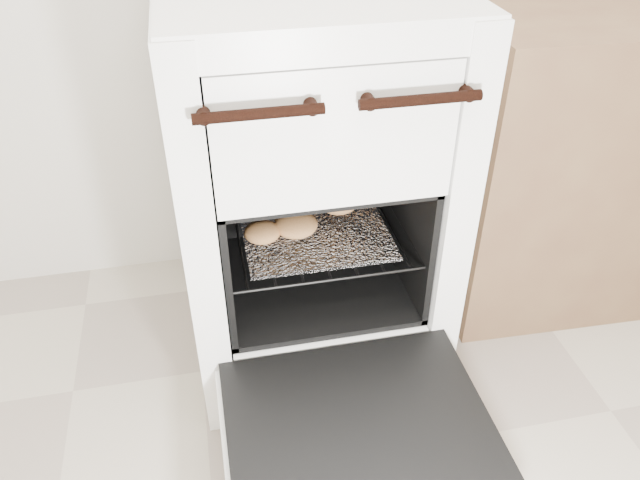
{
  "coord_description": "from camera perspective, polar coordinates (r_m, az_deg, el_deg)",
  "views": [
    {
      "loc": [
        -0.26,
        -0.16,
        1.26
      ],
      "look_at": [
        -0.02,
        1.01,
        0.41
      ],
      "focal_mm": 35.0,
      "sensor_mm": 36.0,
      "label": 1
    }
  ],
  "objects": [
    {
      "name": "oven_door",
      "position": [
        1.34,
        3.4,
        -16.33
      ],
      "size": [
        0.56,
        0.43,
        0.04
      ],
      "color": "black",
      "rests_on": "stove"
    },
    {
      "name": "oven_rack",
      "position": [
        1.54,
        -0.63,
        1.05
      ],
      "size": [
        0.45,
        0.43,
        0.01
      ],
      "color": "black",
      "rests_on": "stove"
    },
    {
      "name": "stove",
      "position": [
        1.56,
        -1.14,
        4.68
      ],
      "size": [
        0.62,
        0.69,
        0.95
      ],
      "color": "white",
      "rests_on": "ground"
    },
    {
      "name": "counter",
      "position": [
        1.98,
        23.06,
        7.31
      ],
      "size": [
        0.86,
        0.59,
        0.84
      ],
      "primitive_type": "cube",
      "rotation": [
        0.0,
        0.0,
        -0.04
      ],
      "color": "brown",
      "rests_on": "ground"
    },
    {
      "name": "foil_sheet",
      "position": [
        1.52,
        -0.48,
        0.81
      ],
      "size": [
        0.35,
        0.31,
        0.01
      ],
      "primitive_type": "cube",
      "color": "white",
      "rests_on": "oven_rack"
    },
    {
      "name": "baked_rolls",
      "position": [
        1.54,
        -0.61,
        2.57
      ],
      "size": [
        0.35,
        0.25,
        0.05
      ],
      "color": "tan",
      "rests_on": "foil_sheet"
    }
  ]
}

